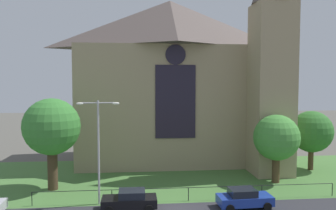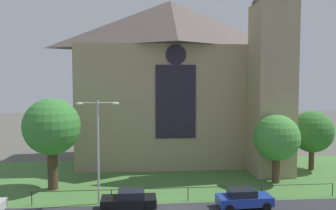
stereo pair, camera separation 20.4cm
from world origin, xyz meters
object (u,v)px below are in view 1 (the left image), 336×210
tree_left_near (52,127)px  streetlamp_near (98,139)px  parked_car_black (130,200)px  church_building (177,79)px  parked_car_blue (244,198)px  tree_right_near (276,138)px  tree_right_far (311,132)px

tree_left_near → streetlamp_near: tree_left_near is taller
parked_car_black → church_building: bearing=-109.2°
parked_car_blue → tree_left_near: bearing=156.7°
parked_car_blue → church_building: bearing=98.5°
tree_right_near → streetlamp_near: (-16.57, -4.42, 0.91)m
parked_car_blue → tree_right_far: bearing=40.7°
church_building → tree_right_far: bearing=-23.0°
parked_car_black → tree_right_near: bearing=-157.9°
tree_right_near → parked_car_blue: tree_right_near is taller
church_building → tree_left_near: church_building is taller
parked_car_black → tree_left_near: bearing=-38.6°
church_building → streetlamp_near: size_ratio=3.11×
tree_right_near → tree_left_near: 21.25m
church_building → parked_car_blue: (3.32, -16.72, -9.53)m
tree_left_near → streetlamp_near: 6.27m
church_building → streetlamp_near: bearing=-118.3°
streetlamp_near → parked_car_black: size_ratio=1.98×
tree_left_near → streetlamp_near: bearing=-42.2°
tree_right_far → parked_car_blue: (-11.16, -10.56, -3.55)m
streetlamp_near → tree_right_far: bearing=21.3°
church_building → tree_right_far: size_ratio=3.92×
tree_left_near → tree_right_far: bearing=9.5°
church_building → streetlamp_near: 17.65m
tree_left_near → parked_car_black: (7.11, -5.60, -4.96)m
tree_right_far → streetlamp_near: bearing=-158.7°
tree_right_near → tree_right_far: 7.34m
church_building → parked_car_black: church_building is taller
tree_right_near → parked_car_black: size_ratio=1.59×
tree_right_near → streetlamp_near: bearing=-165.1°
streetlamp_near → tree_right_near: bearing=14.9°
tree_right_far → tree_right_near: bearing=-143.9°
church_building → tree_right_far: (14.47, -6.16, -5.98)m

